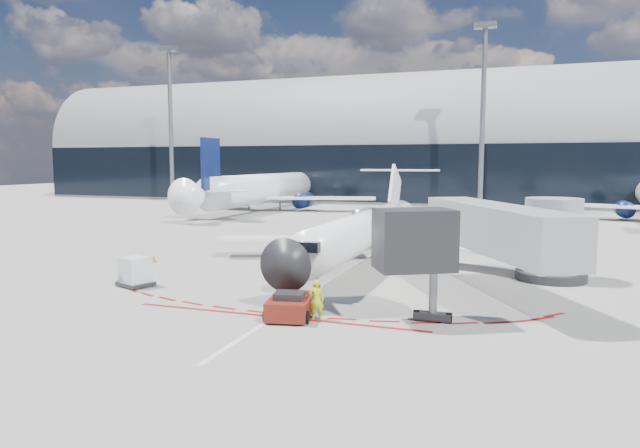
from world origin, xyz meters
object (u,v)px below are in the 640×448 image
(ramp_worker, at_px, (316,299))
(uld_container, at_px, (135,272))
(regional_jet, at_px, (364,230))
(pushback_tug, at_px, (290,306))

(ramp_worker, xyz_separation_m, uld_container, (-11.73, 2.95, -0.09))
(regional_jet, relative_size, pushback_tug, 5.71)
(pushback_tug, distance_m, uld_container, 10.91)
(regional_jet, bearing_deg, ramp_worker, -83.25)
(ramp_worker, distance_m, uld_container, 12.09)
(regional_jet, distance_m, uld_container, 15.49)
(pushback_tug, xyz_separation_m, ramp_worker, (1.23, 0.01, 0.37))
(pushback_tug, height_order, uld_container, uld_container)
(uld_container, bearing_deg, regional_jet, 69.37)
(ramp_worker, height_order, uld_container, ramp_worker)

